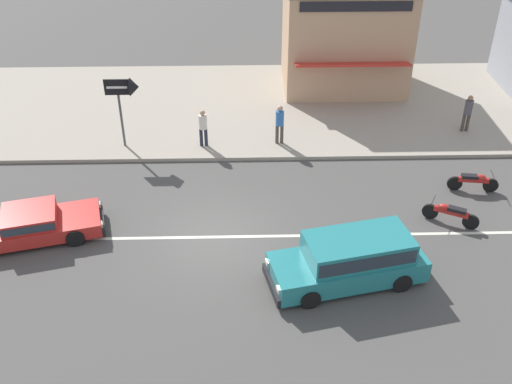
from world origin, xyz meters
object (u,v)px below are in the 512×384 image
Objects in this scene: motorcycle_0 at (474,181)px; pedestrian_near_clock at (203,125)px; arrow_signboard at (130,90)px; sedan_red_1 at (30,224)px; pedestrian_by_shop at (280,122)px; minivan_teal_0 at (352,258)px; shopfront_corner_warung at (345,35)px; motorcycle_1 at (450,213)px; pedestrian_far_end at (468,111)px.

pedestrian_near_clock reaches higher than motorcycle_0.
arrow_signboard is at bearing 178.36° from pedestrian_near_clock.
sedan_red_1 is 2.90× the size of pedestrian_by_shop.
minivan_teal_0 is 2.92× the size of pedestrian_by_shop.
sedan_red_1 is 3.06× the size of pedestrian_near_clock.
minivan_teal_0 is 8.62m from pedestrian_by_shop.
pedestrian_by_shop is at bearing -119.90° from shopfront_corner_warung.
motorcycle_1 is 10.35m from pedestrian_near_clock.
pedestrian_by_shop reaches higher than motorcycle_1.
pedestrian_far_end is (8.16, 0.88, -0.03)m from pedestrian_by_shop.
minivan_teal_0 is 9.61m from pedestrian_near_clock.
pedestrian_by_shop is at bearing 2.84° from pedestrian_near_clock.
pedestrian_far_end is at bearing 68.40° from motorcycle_1.
pedestrian_by_shop is (-1.69, 8.45, 0.31)m from minivan_teal_0.
pedestrian_by_shop is at bearing -173.82° from pedestrian_far_end.
pedestrian_far_end is (14.14, 0.96, -1.53)m from arrow_signboard.
pedestrian_far_end is at bearing 22.54° from sedan_red_1.
motorcycle_1 is at bearing -126.35° from motorcycle_0.
pedestrian_near_clock reaches higher than sedan_red_1.
motorcycle_1 is at bearing -111.60° from pedestrian_far_end.
pedestrian_by_shop is at bearing 134.66° from motorcycle_1.
sedan_red_1 reaches higher than motorcycle_0.
motorcycle_1 is at bearing 1.80° from sedan_red_1.
minivan_teal_0 is 14.77m from shopfront_corner_warung.
pedestrian_far_end is at bearing 76.27° from motorcycle_0.
motorcycle_0 is 1.09× the size of pedestrian_by_shop.
arrow_signboard is at bearing -179.26° from pedestrian_by_shop.
shopfront_corner_warung is (-3.55, 9.72, 2.30)m from motorcycle_0.
motorcycle_0 is at bearing 53.65° from motorcycle_1.
sedan_red_1 is 10.59m from pedestrian_by_shop.
pedestrian_by_shop reaches higher than motorcycle_0.
motorcycle_0 is at bearing -15.25° from arrow_signboard.
shopfront_corner_warung reaches higher than arrow_signboard.
motorcycle_1 is at bearing -79.98° from shopfront_corner_warung.
arrow_signboard is (2.66, 6.01, 2.12)m from sedan_red_1.
pedestrian_by_shop reaches higher than sedan_red_1.
motorcycle_0 is (15.70, 2.46, -0.11)m from sedan_red_1.
pedestrian_far_end is at bearing -48.20° from shopfront_corner_warung.
shopfront_corner_warung is at bearing 33.04° from arrow_signboard.
pedestrian_far_end reaches higher than minivan_teal_0.
shopfront_corner_warung is at bearing 82.88° from minivan_teal_0.
pedestrian_far_end is at bearing 55.24° from minivan_teal_0.
sedan_red_1 is 18.20m from pedestrian_far_end.
arrow_signboard is 6.17m from pedestrian_by_shop.
minivan_teal_0 is at bearing -144.22° from motorcycle_1.
pedestrian_near_clock is (-8.75, 5.48, 0.67)m from motorcycle_1.
motorcycle_1 is 1.08× the size of pedestrian_near_clock.
shopfront_corner_warung is (-2.07, 11.73, 2.29)m from motorcycle_1.
pedestrian_near_clock is (2.81, -0.08, -1.56)m from arrow_signboard.
shopfront_corner_warung reaches higher than motorcycle_0.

